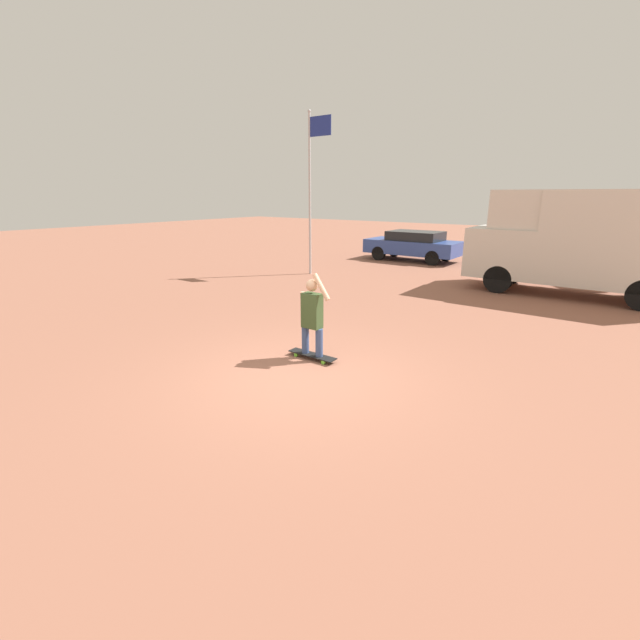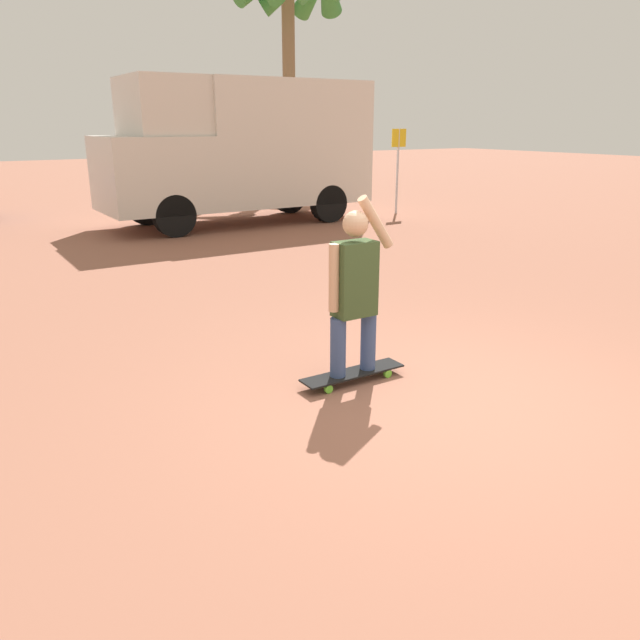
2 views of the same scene
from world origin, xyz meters
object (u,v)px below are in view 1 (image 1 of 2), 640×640
Objects in this scene: parked_car_blue at (413,245)px; camper_van at (582,240)px; skateboard at (312,355)px; flagpole at (312,181)px; person_skateboarder at (312,314)px.

camper_van is at bearing -28.20° from parked_car_blue.
flagpole reaches higher than skateboard.
camper_van is at bearing 11.78° from flagpole.
skateboard is 0.23× the size of parked_car_blue.
parked_car_blue is at bearing 106.62° from skateboard.
flagpole is at bearing 127.37° from person_skateboarder.
person_skateboarder is (-0.00, 0.00, 0.83)m from skateboard.
camper_van reaches higher than person_skateboarder.
skateboard is 0.64× the size of person_skateboarder.
flagpole is (-8.84, -1.84, 1.78)m from camper_van.
skateboard is at bearing -52.62° from flagpole.
person_skateboarder is at bearing -73.38° from parked_car_blue.
flagpole is (-5.54, 7.26, 2.61)m from person_skateboarder.
camper_van is 1.02× the size of flagpole.
flagpole is at bearing -168.22° from camper_van.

